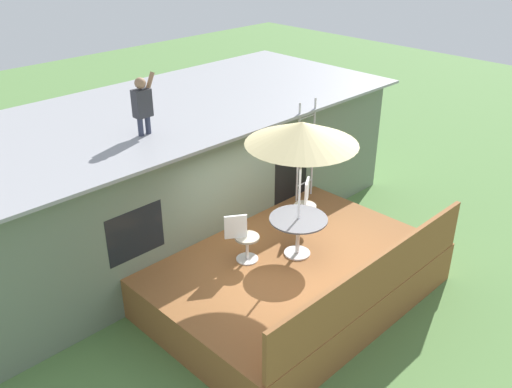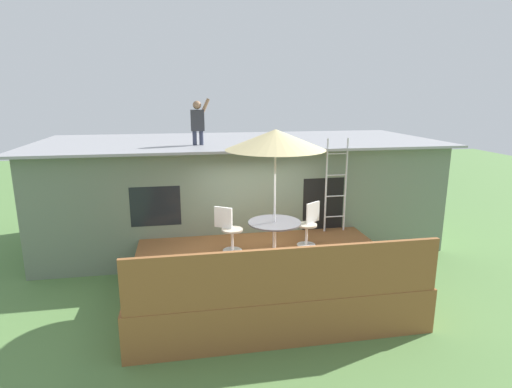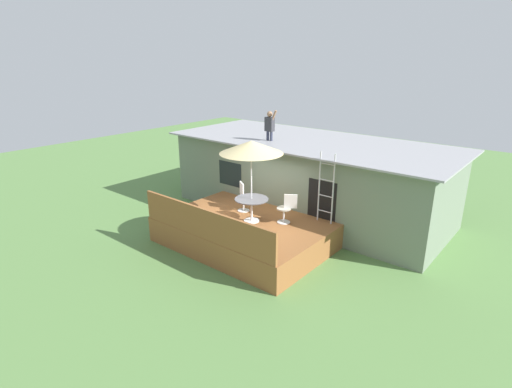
{
  "view_description": "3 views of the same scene",
  "coord_description": "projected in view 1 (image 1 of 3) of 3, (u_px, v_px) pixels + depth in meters",
  "views": [
    {
      "loc": [
        -6.33,
        -5.51,
        6.4
      ],
      "look_at": [
        -0.37,
        0.52,
        2.05
      ],
      "focal_mm": 38.93,
      "sensor_mm": 36.0,
      "label": 1
    },
    {
      "loc": [
        -1.55,
        -7.52,
        3.97
      ],
      "look_at": [
        -0.07,
        0.62,
        1.97
      ],
      "focal_mm": 29.1,
      "sensor_mm": 36.0,
      "label": 2
    },
    {
      "loc": [
        7.63,
        -8.81,
        5.66
      ],
      "look_at": [
        -0.15,
        0.66,
        1.45
      ],
      "focal_mm": 28.17,
      "sensor_mm": 36.0,
      "label": 3
    }
  ],
  "objects": [
    {
      "name": "person_figure",
      "position": [
        142.0,
        102.0,
        9.78
      ],
      "size": [
        0.47,
        0.2,
        1.11
      ],
      "color": "#33384C",
      "rests_on": "house"
    },
    {
      "name": "patio_chair_right",
      "position": [
        306.0,
        205.0,
        10.86
      ],
      "size": [
        0.56,
        0.46,
        0.92
      ],
      "rotation": [
        0.0,
        0.0,
        -2.56
      ],
      "color": "silver",
      "rests_on": "deck"
    },
    {
      "name": "deck",
      "position": [
        290.0,
        276.0,
        10.18
      ],
      "size": [
        5.11,
        3.67,
        0.8
      ],
      "primitive_type": "cube",
      "color": "brown",
      "rests_on": "ground"
    },
    {
      "name": "patio_umbrella",
      "position": [
        302.0,
        133.0,
        9.07
      ],
      "size": [
        1.9,
        1.9,
        2.54
      ],
      "color": "silver",
      "rests_on": "deck"
    },
    {
      "name": "step_ladder",
      "position": [
        306.0,
        151.0,
        11.62
      ],
      "size": [
        0.52,
        0.04,
        2.2
      ],
      "color": "silver",
      "rests_on": "deck"
    },
    {
      "name": "patio_chair_left",
      "position": [
        243.0,
        238.0,
        9.75
      ],
      "size": [
        0.57,
        0.46,
        0.92
      ],
      "rotation": [
        0.0,
        0.0,
        -0.58
      ],
      "color": "silver",
      "rests_on": "deck"
    },
    {
      "name": "ground_plane",
      "position": [
        290.0,
        294.0,
        10.37
      ],
      "size": [
        40.0,
        40.0,
        0.0
      ],
      "primitive_type": "plane",
      "color": "#567F42"
    },
    {
      "name": "house",
      "position": [
        169.0,
        169.0,
        12.01
      ],
      "size": [
        10.5,
        4.5,
        2.77
      ],
      "color": "slate",
      "rests_on": "ground"
    },
    {
      "name": "deck_railing",
      "position": [
        377.0,
        280.0,
        8.67
      ],
      "size": [
        5.01,
        0.08,
        0.9
      ],
      "primitive_type": "cube",
      "color": "brown",
      "rests_on": "deck"
    },
    {
      "name": "patio_table",
      "position": [
        298.0,
        226.0,
        9.87
      ],
      "size": [
        1.04,
        1.04,
        0.74
      ],
      "color": "silver",
      "rests_on": "deck"
    }
  ]
}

